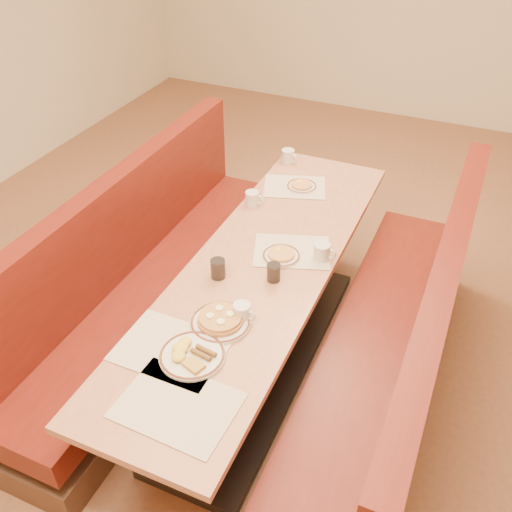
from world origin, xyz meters
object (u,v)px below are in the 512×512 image
at_px(booth_left, 149,285).
at_px(coffee_mug_c, 322,252).
at_px(pancake_plate, 220,321).
at_px(coffee_mug_d, 288,156).
at_px(coffee_mug_a, 242,312).
at_px(diner_table, 261,317).
at_px(coffee_mug_b, 253,198).
at_px(soda_tumbler_near, 218,269).
at_px(soda_tumbler_mid, 274,272).
at_px(booth_right, 391,358).
at_px(eggs_plate, 191,355).

height_order(booth_left, coffee_mug_c, booth_left).
bearing_deg(pancake_plate, coffee_mug_d, 100.15).
distance_m(booth_left, coffee_mug_c, 1.11).
bearing_deg(pancake_plate, coffee_mug_a, 42.91).
xyz_separation_m(coffee_mug_a, coffee_mug_d, (-0.36, 1.51, 0.00)).
relative_size(diner_table, coffee_mug_b, 21.75).
relative_size(diner_table, coffee_mug_d, 20.87).
bearing_deg(soda_tumbler_near, coffee_mug_c, 39.07).
bearing_deg(coffee_mug_c, coffee_mug_a, -107.79).
distance_m(coffee_mug_b, soda_tumbler_near, 0.70).
height_order(coffee_mug_b, soda_tumbler_near, soda_tumbler_near).
relative_size(pancake_plate, coffee_mug_c, 2.27).
bearing_deg(coffee_mug_b, soda_tumbler_mid, -58.97).
relative_size(coffee_mug_b, coffee_mug_d, 0.96).
bearing_deg(booth_right, coffee_mug_a, -147.53).
bearing_deg(coffee_mug_b, coffee_mug_c, -33.36).
xyz_separation_m(eggs_plate, soda_tumbler_mid, (0.12, 0.62, 0.03)).
relative_size(eggs_plate, coffee_mug_d, 2.37).
bearing_deg(coffee_mug_c, booth_right, -19.79).
xyz_separation_m(coffee_mug_b, soda_tumbler_mid, (0.38, -0.60, 0.00)).
distance_m(diner_table, coffee_mug_d, 1.21).
relative_size(booth_left, coffee_mug_d, 20.87).
xyz_separation_m(soda_tumbler_near, soda_tumbler_mid, (0.26, 0.09, -0.00)).
xyz_separation_m(pancake_plate, soda_tumbler_near, (-0.16, 0.30, 0.03)).
distance_m(coffee_mug_c, coffee_mug_d, 1.08).
bearing_deg(booth_right, booth_left, 180.00).
height_order(diner_table, coffee_mug_b, coffee_mug_b).
bearing_deg(eggs_plate, pancake_plate, 84.40).
distance_m(diner_table, coffee_mug_a, 0.59).
distance_m(eggs_plate, coffee_mug_b, 1.26).
height_order(eggs_plate, coffee_mug_b, coffee_mug_b).
height_order(booth_left, coffee_mug_b, booth_left).
bearing_deg(coffee_mug_a, coffee_mug_c, 79.96).
bearing_deg(coffee_mug_a, coffee_mug_d, 111.38).
bearing_deg(soda_tumbler_near, booth_left, 162.52).
bearing_deg(coffee_mug_d, eggs_plate, -64.13).
relative_size(coffee_mug_c, soda_tumbler_near, 1.19).
distance_m(booth_left, soda_tumbler_near, 0.75).
height_order(eggs_plate, coffee_mug_c, coffee_mug_c).
height_order(coffee_mug_a, coffee_mug_c, coffee_mug_c).
bearing_deg(booth_right, soda_tumbler_near, -168.49).
bearing_deg(diner_table, eggs_plate, -91.28).
relative_size(coffee_mug_c, coffee_mug_d, 1.02).
xyz_separation_m(pancake_plate, coffee_mug_a, (0.08, 0.07, 0.02)).
bearing_deg(soda_tumbler_mid, diner_table, 138.77).
bearing_deg(coffee_mug_b, soda_tumbler_near, -81.50).
height_order(diner_table, soda_tumbler_mid, soda_tumbler_mid).
relative_size(booth_right, coffee_mug_b, 21.75).
distance_m(pancake_plate, coffee_mug_c, 0.70).
distance_m(booth_right, coffee_mug_d, 1.55).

